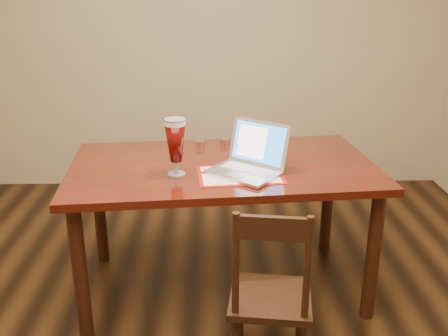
{
  "coord_description": "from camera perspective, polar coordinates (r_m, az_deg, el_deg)",
  "views": [
    {
      "loc": [
        0.13,
        -1.92,
        1.76
      ],
      "look_at": [
        0.19,
        0.64,
        0.82
      ],
      "focal_mm": 40.0,
      "sensor_mm": 36.0,
      "label": 1
    }
  ],
  "objects": [
    {
      "name": "dining_table",
      "position": [
        2.87,
        -0.22,
        -1.18
      ],
      "size": [
        1.8,
        1.12,
        1.12
      ],
      "rotation": [
        0.0,
        0.0,
        0.09
      ],
      "color": "#51140A",
      "rests_on": "ground"
    },
    {
      "name": "dining_chair",
      "position": [
        2.38,
        5.32,
        -14.41
      ],
      "size": [
        0.42,
        0.41,
        0.88
      ],
      "rotation": [
        0.0,
        0.0,
        -0.14
      ],
      "color": "black",
      "rests_on": "ground"
    }
  ]
}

